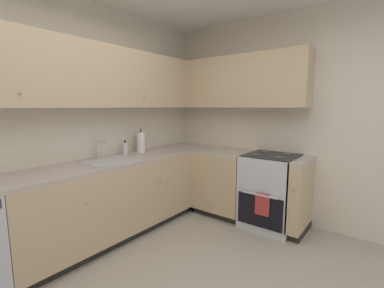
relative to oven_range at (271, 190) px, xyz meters
The scene contains 13 objects.
wall_back 2.60m from the oven_range, 137.79° to the left, with size 4.29×0.05×2.65m, color beige.
wall_right 0.93m from the oven_range, 27.09° to the right, with size 0.05×3.65×2.65m, color beige.
lower_cabinets_back 1.93m from the oven_range, 136.84° to the left, with size 2.18×0.62×0.87m.
countertop_back 1.98m from the oven_range, 136.95° to the left, with size 3.39×0.60×0.04m, color #B7A89E.
lower_cabinets_right 0.49m from the oven_range, 91.83° to the left, with size 0.62×1.46×0.87m.
countertop_right 0.65m from the oven_range, 92.16° to the left, with size 0.60×1.46×0.03m.
oven_range is the anchor object (origin of this frame).
upper_cabinets_back 2.54m from the oven_range, 137.14° to the left, with size 3.07×0.34×0.67m.
upper_cabinets_right 1.51m from the oven_range, 79.04° to the left, with size 0.32×1.98×0.67m.
sink 1.95m from the oven_range, 137.58° to the left, with size 0.56×0.40×0.10m.
faucet 2.13m from the oven_range, 133.21° to the left, with size 0.07×0.16×0.21m.
soap_bottle 1.90m from the oven_range, 125.02° to the left, with size 0.06×0.06×0.18m.
paper_towel_roll 1.78m from the oven_range, 118.57° to the left, with size 0.11×0.11×0.32m.
Camera 1 is at (-1.31, -1.00, 1.50)m, focal length 24.57 mm.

